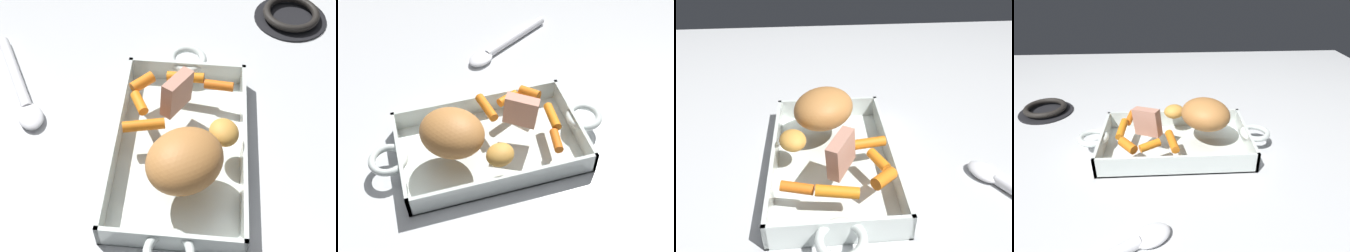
% 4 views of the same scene
% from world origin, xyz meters
% --- Properties ---
extents(ground_plane, '(1.68, 1.68, 0.00)m').
position_xyz_m(ground_plane, '(0.00, 0.00, 0.00)').
color(ground_plane, silver).
extents(roasting_dish, '(0.45, 0.21, 0.05)m').
position_xyz_m(roasting_dish, '(0.00, 0.00, 0.01)').
color(roasting_dish, silver).
rests_on(roasting_dish, ground_plane).
extents(pork_roast, '(0.16, 0.16, 0.07)m').
position_xyz_m(pork_roast, '(-0.07, -0.01, 0.08)').
color(pork_roast, '#B9783E').
rests_on(pork_roast, roasting_dish).
extents(roast_slice_thick, '(0.07, 0.05, 0.07)m').
position_xyz_m(roast_slice_thick, '(0.06, 0.01, 0.08)').
color(roast_slice_thick, tan).
rests_on(roast_slice_thick, roasting_dish).
extents(baby_carrot_center_left, '(0.03, 0.05, 0.02)m').
position_xyz_m(baby_carrot_center_left, '(0.11, -0.06, 0.06)').
color(baby_carrot_center_left, orange).
rests_on(baby_carrot_center_left, roasting_dish).
extents(baby_carrot_center_right, '(0.03, 0.07, 0.02)m').
position_xyz_m(baby_carrot_center_right, '(0.01, 0.06, 0.06)').
color(baby_carrot_center_right, orange).
rests_on(baby_carrot_center_right, roasting_dish).
extents(baby_carrot_short, '(0.02, 0.07, 0.02)m').
position_xyz_m(baby_carrot_short, '(0.12, -0.00, 0.06)').
color(baby_carrot_short, orange).
rests_on(baby_carrot_short, roasting_dish).
extents(baby_carrot_southeast, '(0.04, 0.05, 0.02)m').
position_xyz_m(baby_carrot_southeast, '(0.10, 0.07, 0.06)').
color(baby_carrot_southeast, orange).
rests_on(baby_carrot_southeast, roasting_dish).
extents(baby_carrot_southwest, '(0.05, 0.04, 0.02)m').
position_xyz_m(baby_carrot_southwest, '(0.06, 0.07, 0.06)').
color(baby_carrot_southwest, orange).
rests_on(baby_carrot_southwest, roasting_dish).
extents(potato_halved, '(0.06, 0.06, 0.03)m').
position_xyz_m(potato_halved, '(-0.00, -0.07, 0.06)').
color(potato_halved, gold).
rests_on(potato_halved, roasting_dish).
extents(serving_spoon, '(0.23, 0.15, 0.02)m').
position_xyz_m(serving_spoon, '(0.11, 0.30, 0.01)').
color(serving_spoon, white).
rests_on(serving_spoon, ground_plane).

